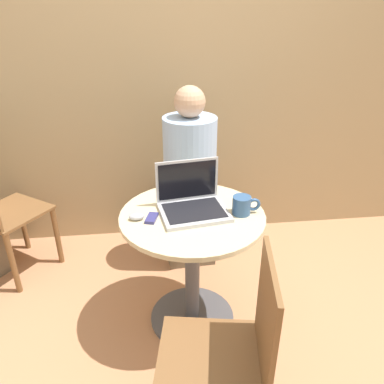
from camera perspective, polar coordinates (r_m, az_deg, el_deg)
The scene contains 10 objects.
ground_plane at distance 2.33m, azimuth 0.04°, elevation -18.56°, with size 12.00×12.00×0.00m, color tan.
back_wall at distance 2.67m, azimuth -2.63°, elevation 18.94°, with size 7.00×0.05×2.60m.
round_table at distance 2.02m, azimuth 0.05°, elevation -8.75°, with size 0.74×0.74×0.71m.
laptop at distance 1.91m, azimuth -0.02°, elevation -1.56°, with size 0.37×0.32×0.24m.
cell_phone at distance 1.86m, azimuth -6.17°, elevation -3.98°, with size 0.07×0.11×0.02m.
computer_mouse at distance 1.86m, azimuth -8.47°, elevation -3.74°, with size 0.08×0.05×0.03m.
coffee_cup at distance 1.90m, azimuth 7.72°, elevation -2.01°, with size 0.14×0.09×0.09m.
chair_empty at distance 1.54m, azimuth 5.59°, elevation -23.85°, with size 0.46×0.46×0.90m.
person_seated at distance 2.56m, azimuth -0.53°, elevation 0.20°, with size 0.35×0.54×1.23m.
chair_background at distance 2.68m, azimuth -27.02°, elevation -3.21°, with size 0.56×0.56×0.87m.
Camera 1 is at (-0.19, -1.63, 1.65)m, focal length 35.00 mm.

